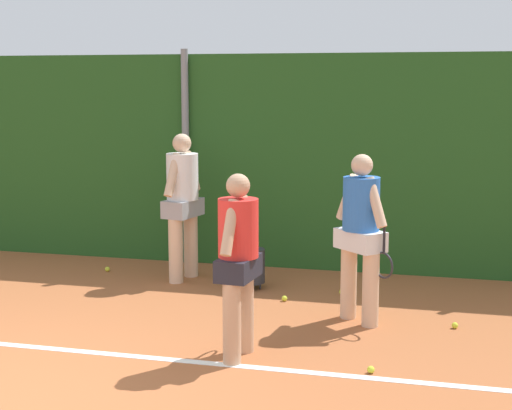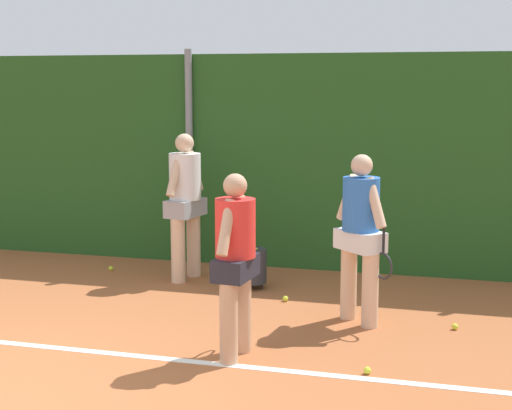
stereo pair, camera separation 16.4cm
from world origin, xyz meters
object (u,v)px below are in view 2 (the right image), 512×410
player_backcourt_far (185,198)px  ball_hopper (252,265)px  player_foreground_near (236,256)px  tennis_ball_0 (343,292)px  tennis_ball_2 (367,370)px  tennis_ball_7 (285,299)px  player_midcourt (361,230)px  tennis_ball_4 (111,268)px  tennis_ball_3 (455,327)px

player_backcourt_far → ball_hopper: (0.95, -0.23, -0.77)m
player_foreground_near → tennis_ball_0: bearing=-9.6°
tennis_ball_0 → tennis_ball_2: 2.54m
player_backcourt_far → player_foreground_near: bearing=41.5°
ball_hopper → tennis_ball_7: size_ratio=7.78×
player_midcourt → player_backcourt_far: (-2.42, 1.25, 0.05)m
player_foreground_near → player_backcourt_far: size_ratio=0.91×
ball_hopper → tennis_ball_4: bearing=170.2°
tennis_ball_0 → tennis_ball_7: 0.76m
tennis_ball_2 → tennis_ball_7: (-1.21, 2.02, 0.00)m
tennis_ball_0 → tennis_ball_2: size_ratio=1.00×
tennis_ball_2 → tennis_ball_3: size_ratio=1.00×
player_foreground_near → tennis_ball_4: bearing=49.3°
player_foreground_near → tennis_ball_3: player_foreground_near is taller
player_foreground_near → tennis_ball_0: 2.62m
player_backcourt_far → player_midcourt: bearing=74.9°
player_midcourt → tennis_ball_7: 1.46m
tennis_ball_3 → player_backcourt_far: bearing=160.2°
tennis_ball_3 → tennis_ball_4: (-4.55, 1.36, 0.00)m
player_backcourt_far → tennis_ball_3: player_backcourt_far is taller
ball_hopper → tennis_ball_7: 0.74m
player_foreground_near → player_backcourt_far: bearing=35.0°
player_backcourt_far → tennis_ball_2: (2.69, -2.70, -1.03)m
tennis_ball_2 → tennis_ball_0: bearing=103.6°
tennis_ball_0 → tennis_ball_4: size_ratio=1.00×
player_foreground_near → player_midcourt: (0.96, 1.34, 0.04)m
player_backcourt_far → tennis_ball_0: 2.34m
ball_hopper → tennis_ball_2: ball_hopper is taller
player_foreground_near → tennis_ball_2: size_ratio=26.12×
tennis_ball_2 → tennis_ball_3: same height
player_midcourt → tennis_ball_3: bearing=43.1°
player_midcourt → tennis_ball_7: size_ratio=27.25×
ball_hopper → tennis_ball_3: 2.67m
ball_hopper → tennis_ball_7: ball_hopper is taller
player_midcourt → tennis_ball_3: player_midcourt is taller
tennis_ball_7 → player_backcourt_far: bearing=155.3°
player_backcourt_far → tennis_ball_0: bearing=96.0°
tennis_ball_4 → tennis_ball_2: bearing=-36.5°
player_foreground_near → tennis_ball_3: (1.96, 1.36, -0.93)m
player_foreground_near → tennis_ball_2: (1.24, -0.11, -0.93)m
tennis_ball_0 → player_midcourt: bearing=-72.4°
tennis_ball_3 → tennis_ball_7: (-1.93, 0.55, 0.00)m
player_backcourt_far → tennis_ball_4: (-1.14, 0.13, -1.03)m
tennis_ball_3 → tennis_ball_4: 4.75m
tennis_ball_0 → player_backcourt_far: bearing=173.8°
player_foreground_near → tennis_ball_3: 2.56m
tennis_ball_2 → tennis_ball_4: 4.76m
player_foreground_near → player_midcourt: bearing=-30.1°
player_foreground_near → tennis_ball_7: size_ratio=26.12×
player_midcourt → tennis_ball_2: (0.27, -1.45, -0.97)m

